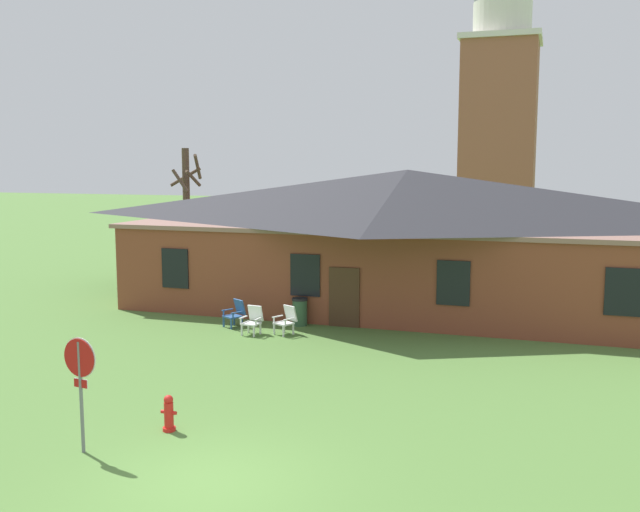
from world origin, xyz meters
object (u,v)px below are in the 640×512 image
(lawn_chair_near_door, at_px, (253,319))
(lawn_chair_left_end, at_px, (286,319))
(fire_hydrant, at_px, (169,414))
(stop_sign, at_px, (80,372))
(lawn_chair_by_porch, at_px, (235,313))
(trash_bin, at_px, (300,312))

(lawn_chair_near_door, relative_size, lawn_chair_left_end, 1.00)
(fire_hydrant, bearing_deg, stop_sign, -123.92)
(stop_sign, relative_size, fire_hydrant, 2.95)
(lawn_chair_by_porch, bearing_deg, trash_bin, 23.62)
(stop_sign, xyz_separation_m, fire_hydrant, (1.03, 1.53, -1.26))
(lawn_chair_by_porch, bearing_deg, fire_hydrant, -73.24)
(stop_sign, xyz_separation_m, lawn_chair_near_door, (-0.76, 10.04, -1.14))
(lawn_chair_near_door, xyz_separation_m, fire_hydrant, (1.79, -8.51, -0.12))
(lawn_chair_by_porch, height_order, lawn_chair_near_door, same)
(lawn_chair_left_end, relative_size, fire_hydrant, 1.21)
(stop_sign, bearing_deg, trash_bin, 88.55)
(lawn_chair_near_door, distance_m, fire_hydrant, 8.70)
(stop_sign, bearing_deg, fire_hydrant, 56.08)
(trash_bin, bearing_deg, stop_sign, -91.45)
(fire_hydrant, height_order, trash_bin, trash_bin)
(stop_sign, relative_size, lawn_chair_near_door, 2.44)
(lawn_chair_left_end, distance_m, trash_bin, 1.34)
(fire_hydrant, relative_size, trash_bin, 0.81)
(lawn_chair_near_door, xyz_separation_m, lawn_chair_left_end, (1.06, 0.37, 0.00))
(lawn_chair_near_door, height_order, trash_bin, trash_bin)
(lawn_chair_left_end, distance_m, fire_hydrant, 8.91)
(stop_sign, height_order, lawn_chair_near_door, stop_sign)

